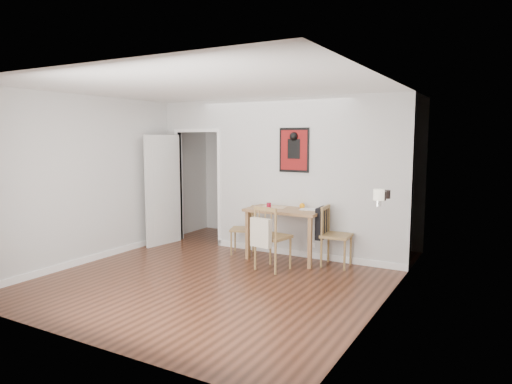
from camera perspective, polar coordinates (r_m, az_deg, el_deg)
The scene contains 15 objects.
ground at distance 6.73m, azimuth -3.34°, elevation -10.06°, with size 5.20×5.20×0.00m, color #5B2F1D.
room_shell at distance 7.58m, azimuth 2.72°, elevation 1.87°, with size 5.20×5.20×5.20m.
dining_table at distance 7.31m, azimuth 3.84°, elevation -2.83°, with size 1.21×0.77×0.83m.
chair_left at distance 7.70m, azimuth -1.74°, elevation -4.75°, with size 0.52×0.52×0.81m.
chair_right at distance 7.05m, azimuth 9.86°, elevation -5.33°, with size 0.55×0.49×0.92m.
chair_front at distance 6.76m, azimuth 2.04°, elevation -5.67°, with size 0.56×0.61×0.96m.
bookshelf at distance 9.26m, azimuth -2.40°, elevation -0.09°, with size 0.71×0.29×1.70m.
fireplace at distance 5.97m, azimuth 15.84°, elevation -6.38°, with size 0.45×1.25×1.16m.
red_glass at distance 7.26m, azimuth 1.61°, elevation -1.73°, with size 0.07×0.07×0.09m, color maroon.
orange_fruit at distance 7.30m, azimuth 5.79°, elevation -1.72°, with size 0.09×0.09×0.09m, color orange.
placemat at distance 7.43m, azimuth 2.26°, elevation -1.88°, with size 0.39×0.29×0.00m, color beige.
notebook at distance 7.20m, azimuth 6.75°, elevation -2.16°, with size 0.29×0.21×0.01m, color silver.
mantel_lamp at distance 5.46m, azimuth 15.10°, elevation -0.46°, with size 0.13×0.13×0.20m.
ceramic_jar_a at distance 6.00m, azimuth 15.53°, elevation -0.47°, with size 0.09×0.09×0.11m, color black.
ceramic_jar_b at distance 6.20m, azimuth 16.05°, elevation -0.28°, with size 0.09×0.09×0.11m, color black.
Camera 1 is at (3.49, -5.41, 1.95)m, focal length 32.00 mm.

